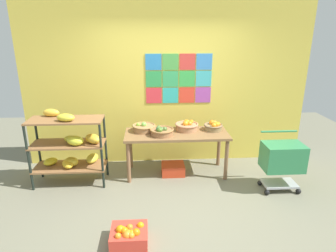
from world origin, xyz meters
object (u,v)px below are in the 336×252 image
object	(u,v)px
fruit_basket_right	(214,126)
fruit_basket_back_left	(187,126)
fruit_basket_left	(162,131)
produce_crate_under_table	(173,169)
orange_crate_foreground	(129,236)
banana_shelf_unit	(71,145)
shopping_cart	(282,159)
display_table	(177,138)
fruit_basket_centre	(144,127)

from	to	relation	value
fruit_basket_right	fruit_basket_back_left	bearing A→B (deg)	175.98
fruit_basket_right	fruit_basket_left	size ratio (longest dim) A/B	0.81
fruit_basket_back_left	produce_crate_under_table	distance (m)	0.76
orange_crate_foreground	fruit_basket_right	bearing A→B (deg)	53.72
banana_shelf_unit	shopping_cart	bearing A→B (deg)	-7.70
banana_shelf_unit	fruit_basket_left	xyz separation A→B (m)	(1.39, 0.12, 0.16)
fruit_basket_back_left	shopping_cart	world-z (taller)	fruit_basket_back_left
fruit_basket_left	banana_shelf_unit	bearing A→B (deg)	-175.18
shopping_cart	produce_crate_under_table	bearing A→B (deg)	168.01
display_table	fruit_basket_centre	distance (m)	0.56
orange_crate_foreground	display_table	bearing A→B (deg)	67.77
fruit_basket_left	orange_crate_foreground	xyz separation A→B (m)	(-0.44, -1.60, -0.68)
shopping_cart	display_table	bearing A→B (deg)	166.62
display_table	fruit_basket_left	size ratio (longest dim) A/B	4.37
display_table	fruit_basket_back_left	bearing A→B (deg)	37.17
display_table	orange_crate_foreground	bearing A→B (deg)	-112.23
display_table	fruit_basket_centre	xyz separation A→B (m)	(-0.53, 0.12, 0.15)
orange_crate_foreground	fruit_basket_centre	bearing A→B (deg)	85.06
produce_crate_under_table	shopping_cart	distance (m)	1.73
display_table	fruit_basket_left	distance (m)	0.30
orange_crate_foreground	banana_shelf_unit	bearing A→B (deg)	122.84
produce_crate_under_table	orange_crate_foreground	distance (m)	1.77
display_table	shopping_cart	bearing A→B (deg)	-22.54
shopping_cart	fruit_basket_left	bearing A→B (deg)	171.95
display_table	shopping_cart	xyz separation A→B (m)	(1.51, -0.62, -0.12)
display_table	fruit_basket_back_left	size ratio (longest dim) A/B	4.32
fruit_basket_right	produce_crate_under_table	world-z (taller)	fruit_basket_right
display_table	produce_crate_under_table	bearing A→B (deg)	-160.40
fruit_basket_back_left	shopping_cart	distance (m)	1.55
produce_crate_under_table	fruit_basket_back_left	bearing A→B (deg)	33.50
produce_crate_under_table	display_table	bearing A→B (deg)	19.60
banana_shelf_unit	fruit_basket_right	xyz separation A→B (m)	(2.26, 0.31, 0.16)
fruit_basket_left	shopping_cart	bearing A→B (deg)	-17.22
fruit_basket_back_left	fruit_basket_centre	xyz separation A→B (m)	(-0.71, -0.01, -0.01)
produce_crate_under_table	shopping_cart	world-z (taller)	shopping_cart
fruit_basket_left	produce_crate_under_table	size ratio (longest dim) A/B	1.01
shopping_cart	fruit_basket_right	bearing A→B (deg)	149.53
banana_shelf_unit	shopping_cart	distance (m)	3.18
shopping_cart	fruit_basket_centre	bearing A→B (deg)	169.00
shopping_cart	orange_crate_foreground	bearing A→B (deg)	-145.17
orange_crate_foreground	shopping_cart	distance (m)	2.46
banana_shelf_unit	display_table	bearing A→B (deg)	6.93
display_table	fruit_basket_left	world-z (taller)	fruit_basket_left
fruit_basket_centre	shopping_cart	xyz separation A→B (m)	(2.04, -0.75, -0.28)
fruit_basket_back_left	fruit_basket_left	size ratio (longest dim) A/B	1.01
fruit_basket_right	fruit_basket_centre	xyz separation A→B (m)	(-1.15, 0.02, -0.00)
fruit_basket_right	produce_crate_under_table	xyz separation A→B (m)	(-0.68, -0.13, -0.70)
fruit_basket_right	shopping_cart	world-z (taller)	fruit_basket_right
display_table	shopping_cart	size ratio (longest dim) A/B	1.91
fruit_basket_centre	shopping_cart	distance (m)	2.19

